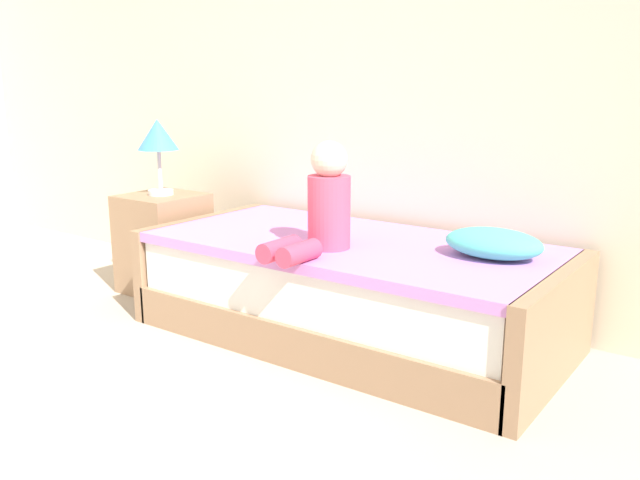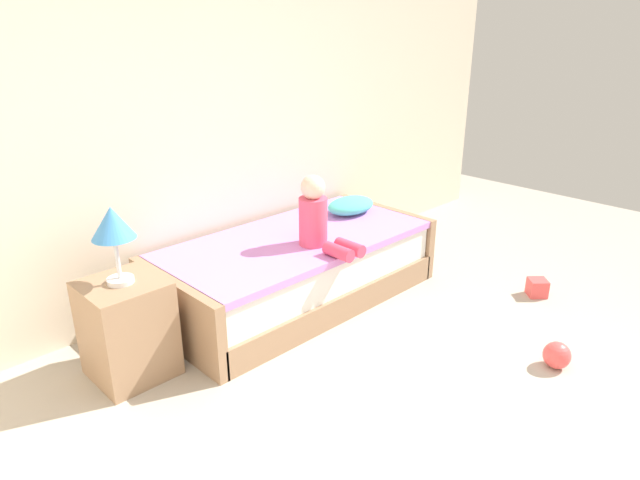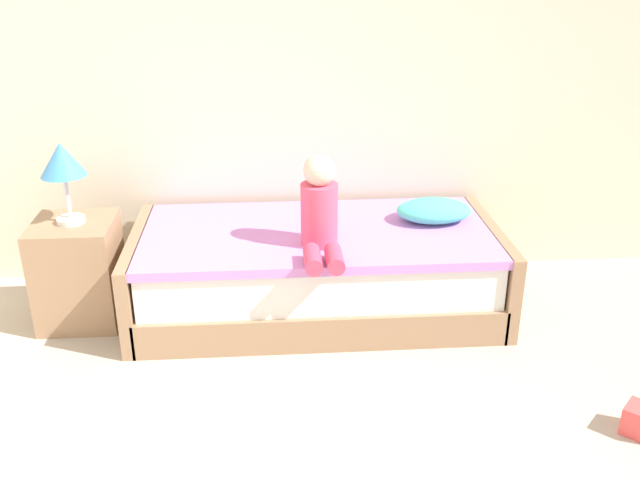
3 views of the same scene
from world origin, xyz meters
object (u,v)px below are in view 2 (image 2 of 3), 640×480
(child_figure, at_px, (318,218))
(toy_block, at_px, (537,288))
(bed, at_px, (297,269))
(toy_ball, at_px, (557,355))
(nightstand, at_px, (128,329))
(table_lamp, at_px, (113,227))
(pillow, at_px, (351,205))

(child_figure, distance_m, toy_block, 1.81)
(bed, height_order, toy_ball, bed)
(child_figure, relative_size, toy_block, 3.82)
(nightstand, relative_size, table_lamp, 1.33)
(child_figure, bearing_deg, pillow, 25.32)
(nightstand, bearing_deg, bed, 0.97)
(nightstand, bearing_deg, pillow, 3.44)
(nightstand, distance_m, pillow, 2.07)
(child_figure, relative_size, pillow, 1.16)
(bed, height_order, pillow, pillow)
(table_lamp, relative_size, child_figure, 0.88)
(table_lamp, height_order, child_figure, table_lamp)
(nightstand, relative_size, child_figure, 1.18)
(table_lamp, height_order, toy_block, table_lamp)
(table_lamp, relative_size, pillow, 1.02)
(child_figure, xyz_separation_m, toy_ball, (0.52, -1.55, -0.62))
(toy_block, bearing_deg, pillow, 115.87)
(toy_ball, relative_size, toy_block, 1.24)
(bed, distance_m, toy_block, 1.85)
(child_figure, bearing_deg, bed, 90.30)
(table_lamp, bearing_deg, bed, 0.97)
(bed, distance_m, child_figure, 0.51)
(nightstand, height_order, pillow, pillow)
(toy_ball, bearing_deg, table_lamp, 136.88)
(bed, xyz_separation_m, toy_ball, (0.52, -1.77, -0.16))
(bed, xyz_separation_m, nightstand, (-1.35, -0.02, 0.05))
(toy_block, bearing_deg, nightstand, 155.50)
(pillow, xyz_separation_m, toy_ball, (-0.17, -1.87, -0.48))
(table_lamp, height_order, pillow, table_lamp)
(bed, height_order, nightstand, nightstand)
(nightstand, height_order, toy_ball, nightstand)
(pillow, xyz_separation_m, toy_block, (0.66, -1.35, -0.50))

